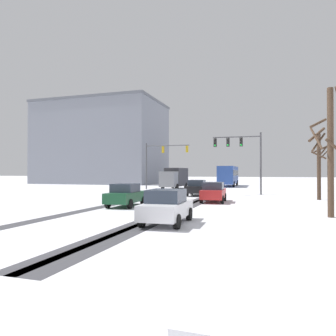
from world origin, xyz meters
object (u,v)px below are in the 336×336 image
at_px(car_red_second, 213,192).
at_px(office_building_far_left_block, 102,143).
at_px(traffic_signal_near_right, 241,150).
at_px(bus_oncoming, 228,175).
at_px(traffic_signal_far_left, 161,156).
at_px(box_truck_delivery, 175,178).
at_px(bare_tree_sidewalk_near, 329,149).
at_px(car_white_fourth, 167,206).
at_px(bare_tree_sidewalk_mid, 319,165).
at_px(car_black_lead, 197,188).
at_px(car_dark_green_third, 126,195).

xyz_separation_m(car_red_second, office_building_far_left_block, (-30.36, 35.54, 7.86)).
height_order(traffic_signal_near_right, bus_oncoming, traffic_signal_near_right).
relative_size(traffic_signal_far_left, box_truck_delivery, 0.88).
distance_m(bus_oncoming, bare_tree_sidewalk_near, 37.00).
bearing_deg(bus_oncoming, traffic_signal_near_right, -79.47).
xyz_separation_m(traffic_signal_far_left, bus_oncoming, (7.72, 12.89, -2.66)).
bearing_deg(box_truck_delivery, car_white_fourth, -74.09).
relative_size(car_white_fourth, box_truck_delivery, 0.56).
distance_m(car_white_fourth, office_building_far_left_block, 56.28).
distance_m(bus_oncoming, box_truck_delivery, 12.62).
distance_m(car_red_second, bare_tree_sidewalk_near, 10.39).
bearing_deg(bare_tree_sidewalk_mid, bare_tree_sidewalk_near, -95.31).
distance_m(car_white_fourth, bare_tree_sidewalk_near, 9.49).
relative_size(traffic_signal_far_left, car_red_second, 1.55).
relative_size(traffic_signal_near_right, bare_tree_sidewalk_mid, 1.12).
relative_size(traffic_signal_far_left, car_black_lead, 1.55).
bearing_deg(car_white_fourth, traffic_signal_far_left, 109.62).
bearing_deg(bare_tree_sidewalk_mid, car_red_second, -150.34).
bearing_deg(traffic_signal_far_left, traffic_signal_near_right, -34.94).
distance_m(car_black_lead, car_red_second, 7.00).
distance_m(car_dark_green_third, car_white_fourth, 8.03).
distance_m(car_black_lead, car_white_fourth, 17.97).
bearing_deg(bus_oncoming, traffic_signal_far_left, -120.91).
height_order(traffic_signal_near_right, bare_tree_sidewalk_near, bare_tree_sidewalk_near).
relative_size(car_dark_green_third, bus_oncoming, 0.38).
xyz_separation_m(traffic_signal_near_right, traffic_signal_far_left, (-11.63, 8.12, -0.10)).
relative_size(traffic_signal_far_left, office_building_far_left_block, 0.25).
bearing_deg(car_dark_green_third, car_black_lead, 77.44).
distance_m(car_dark_green_third, bus_oncoming, 34.28).
relative_size(traffic_signal_near_right, traffic_signal_far_left, 1.00).
relative_size(traffic_signal_far_left, bare_tree_sidewalk_mid, 1.12).
bearing_deg(bus_oncoming, box_truck_delivery, -120.07).
bearing_deg(traffic_signal_near_right, bare_tree_sidewalk_mid, -24.27).
bearing_deg(car_dark_green_third, office_building_far_left_block, 121.56).
height_order(car_red_second, car_dark_green_third, same).
bearing_deg(bus_oncoming, car_white_fourth, -87.06).
bearing_deg(bare_tree_sidewalk_mid, car_black_lead, 172.02).
bearing_deg(bare_tree_sidewalk_near, car_red_second, 138.10).
relative_size(traffic_signal_near_right, car_red_second, 1.55).
bearing_deg(office_building_far_left_block, box_truck_delivery, -38.87).
height_order(traffic_signal_far_left, car_white_fourth, traffic_signal_far_left).
relative_size(bus_oncoming, office_building_far_left_block, 0.43).
distance_m(car_white_fourth, bare_tree_sidewalk_mid, 18.57).
height_order(car_dark_green_third, bare_tree_sidewalk_near, bare_tree_sidewalk_near).
bearing_deg(box_truck_delivery, traffic_signal_near_right, -44.64).
xyz_separation_m(traffic_signal_far_left, box_truck_delivery, (1.40, 1.98, -3.02)).
bearing_deg(car_red_second, bare_tree_sidewalk_mid, 29.66).
bearing_deg(car_black_lead, car_dark_green_third, -102.56).
xyz_separation_m(traffic_signal_near_right, car_red_second, (-1.55, -7.97, -3.94)).
height_order(traffic_signal_far_left, car_black_lead, traffic_signal_far_left).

